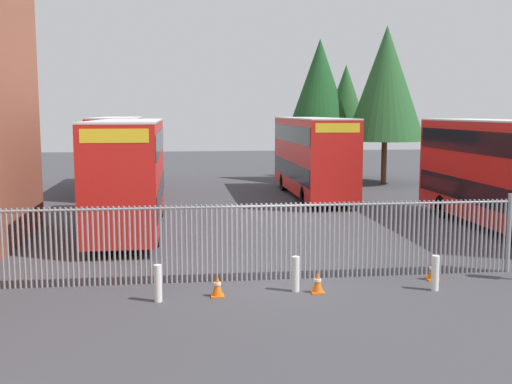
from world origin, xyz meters
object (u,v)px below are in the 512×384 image
at_px(double_decker_bus_behind_fence_right, 312,154).
at_px(traffic_cone_mid_forecourt, 433,270).
at_px(bollard_center_front, 296,274).
at_px(bollard_near_right, 435,273).
at_px(bollard_near_left, 158,283).
at_px(double_decker_bus_far_back, 118,150).
at_px(traffic_cone_by_gate, 318,282).
at_px(double_decker_bus_behind_fence_left, 129,170).
at_px(double_decker_bus_near_gate, 502,170).
at_px(traffic_cone_near_kerb, 217,286).

bearing_deg(double_decker_bus_behind_fence_right, traffic_cone_mid_forecourt, -90.99).
height_order(bollard_center_front, bollard_near_right, same).
bearing_deg(bollard_near_left, bollard_center_front, 6.98).
bearing_deg(double_decker_bus_far_back, traffic_cone_mid_forecourt, -63.75).
bearing_deg(traffic_cone_mid_forecourt, bollard_near_right, -109.85).
bearing_deg(traffic_cone_by_gate, double_decker_bus_far_back, 107.67).
relative_size(bollard_near_left, bollard_center_front, 1.00).
xyz_separation_m(double_decker_bus_behind_fence_left, double_decker_bus_behind_fence_right, (9.38, 8.50, 0.00)).
bearing_deg(traffic_cone_mid_forecourt, double_decker_bus_near_gate, 49.87).
bearing_deg(bollard_center_front, traffic_cone_by_gate, -20.28).
bearing_deg(bollard_near_left, double_decker_bus_near_gate, 30.46).
height_order(bollard_near_right, traffic_cone_near_kerb, bollard_near_right).
bearing_deg(double_decker_bus_behind_fence_right, double_decker_bus_far_back, 158.10).
relative_size(traffic_cone_by_gate, traffic_cone_mid_forecourt, 1.00).
bearing_deg(bollard_near_left, traffic_cone_mid_forecourt, 7.85).
distance_m(double_decker_bus_behind_fence_right, traffic_cone_near_kerb, 19.31).
height_order(double_decker_bus_near_gate, double_decker_bus_behind_fence_right, same).
height_order(bollard_near_left, bollard_center_front, same).
bearing_deg(bollard_center_front, bollard_near_right, -5.86).
xyz_separation_m(double_decker_bus_near_gate, bollard_near_left, (-13.45, -7.91, -1.95)).
xyz_separation_m(bollard_near_left, bollard_near_right, (7.31, 0.06, 0.00)).
distance_m(bollard_near_right, traffic_cone_by_gate, 3.17).
xyz_separation_m(double_decker_bus_near_gate, double_decker_bus_behind_fence_left, (-14.86, 1.90, 0.00)).
height_order(double_decker_bus_behind_fence_right, bollard_center_front, double_decker_bus_behind_fence_right).
xyz_separation_m(double_decker_bus_behind_fence_right, bollard_near_left, (-7.97, -18.31, -1.95)).
bearing_deg(double_decker_bus_behind_fence_left, traffic_cone_mid_forecourt, -43.95).
xyz_separation_m(double_decker_bus_behind_fence_left, bollard_near_left, (1.41, -9.81, -1.95)).
bearing_deg(double_decker_bus_behind_fence_right, bollard_near_right, -92.07).
height_order(double_decker_bus_behind_fence_left, bollard_near_right, double_decker_bus_behind_fence_left).
bearing_deg(traffic_cone_by_gate, double_decker_bus_behind_fence_left, 120.14).
height_order(double_decker_bus_near_gate, bollard_center_front, double_decker_bus_near_gate).
relative_size(double_decker_bus_behind_fence_right, traffic_cone_mid_forecourt, 18.32).
bearing_deg(traffic_cone_near_kerb, traffic_cone_mid_forecourt, 7.52).
bearing_deg(bollard_near_left, bollard_near_right, 0.47).
distance_m(double_decker_bus_behind_fence_right, traffic_cone_by_gate, 18.60).
bearing_deg(traffic_cone_mid_forecourt, double_decker_bus_behind_fence_right, 89.01).
xyz_separation_m(double_decker_bus_behind_fence_left, bollard_center_front, (5.01, -9.37, -1.95)).
relative_size(bollard_center_front, traffic_cone_near_kerb, 1.61).
bearing_deg(traffic_cone_near_kerb, double_decker_bus_near_gate, 32.70).
bearing_deg(traffic_cone_near_kerb, traffic_cone_by_gate, -0.16).
bearing_deg(bollard_near_right, double_decker_bus_behind_fence_right, 87.93).
distance_m(double_decker_bus_near_gate, traffic_cone_mid_forecourt, 9.21).
height_order(double_decker_bus_behind_fence_right, bollard_near_right, double_decker_bus_behind_fence_right).
bearing_deg(double_decker_bus_far_back, double_decker_bus_behind_fence_right, -21.90).
bearing_deg(double_decker_bus_behind_fence_left, bollard_near_left, -81.83).
bearing_deg(traffic_cone_mid_forecourt, double_decker_bus_behind_fence_left, 136.05).
distance_m(double_decker_bus_near_gate, traffic_cone_near_kerb, 14.35).
bearing_deg(traffic_cone_by_gate, bollard_near_right, -3.21).
bearing_deg(double_decker_bus_behind_fence_left, double_decker_bus_far_back, 97.08).
xyz_separation_m(bollard_near_right, traffic_cone_by_gate, (-3.16, 0.18, -0.19)).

